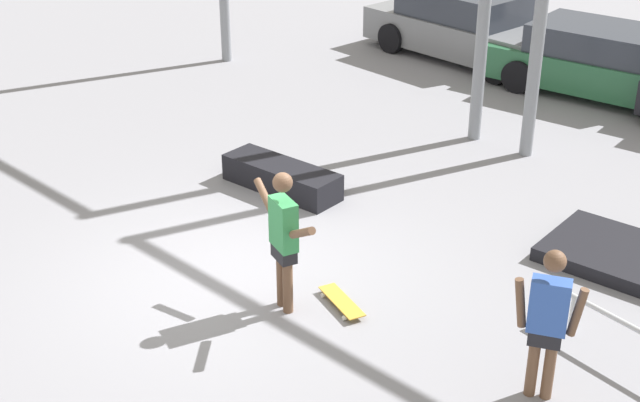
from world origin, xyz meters
The scene contains 7 objects.
ground_plane centered at (0.00, 0.00, 0.00)m, with size 36.00×36.00×0.00m, color gray.
skateboarder centered at (0.92, -0.03, 0.94)m, with size 1.37×0.54×1.68m.
skateboard centered at (1.36, 0.43, 0.06)m, with size 0.79×0.45×0.08m.
grind_box centered at (-1.35, 2.11, 0.20)m, with size 1.83×0.59×0.39m, color black.
parked_car_grey centered at (-3.19, 9.28, 0.68)m, with size 4.57×2.24×1.41m.
parked_car_green centered at (-0.08, 9.06, 0.62)m, with size 4.29×2.16×1.28m.
bystander centered at (3.81, 0.58, 0.90)m, with size 0.64×0.37×1.61m.
Camera 1 is at (7.09, -5.91, 5.53)m, focal length 50.00 mm.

